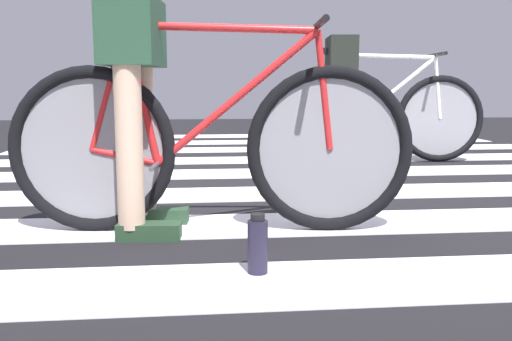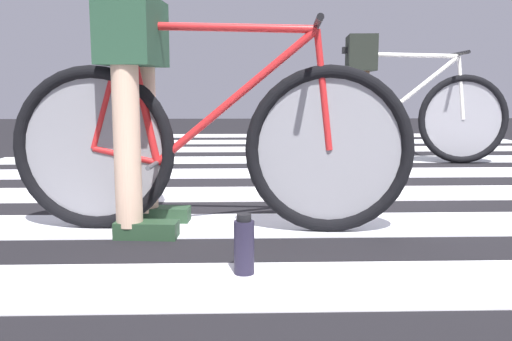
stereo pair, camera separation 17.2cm
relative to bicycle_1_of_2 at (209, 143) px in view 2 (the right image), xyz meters
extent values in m
cube|color=black|center=(0.61, 1.34, -0.40)|extent=(18.00, 14.00, 0.02)
cube|color=white|center=(0.71, -0.69, -0.38)|extent=(5.20, 0.44, 0.00)
cube|color=silver|center=(0.72, 0.08, -0.38)|extent=(5.20, 0.44, 0.00)
cube|color=white|center=(0.47, 0.82, -0.38)|extent=(5.20, 0.44, 0.00)
cube|color=silver|center=(0.53, 1.60, -0.38)|extent=(5.20, 0.44, 0.00)
cube|color=silver|center=(0.67, 2.33, -0.38)|extent=(5.20, 0.44, 0.00)
cube|color=white|center=(0.70, 3.13, -0.38)|extent=(5.20, 0.44, 0.00)
cube|color=silver|center=(0.65, 3.86, -0.38)|extent=(5.20, 0.44, 0.00)
cube|color=white|center=(0.56, 4.65, -0.38)|extent=(5.20, 0.44, 0.00)
torus|color=black|center=(-0.50, 0.04, -0.03)|extent=(0.72, 0.12, 0.72)
torus|color=black|center=(0.51, -0.05, -0.03)|extent=(0.72, 0.12, 0.72)
cylinder|color=gray|center=(-0.50, 0.04, -0.03)|extent=(0.61, 0.06, 0.61)
cylinder|color=gray|center=(0.51, -0.05, -0.03)|extent=(0.61, 0.06, 0.61)
cylinder|color=red|center=(0.05, 0.00, 0.48)|extent=(0.80, 0.10, 0.05)
cylinder|color=red|center=(0.11, -0.01, 0.19)|extent=(0.70, 0.10, 0.59)
cylinder|color=red|center=(-0.28, 0.03, 0.20)|extent=(0.16, 0.05, 0.59)
cylinder|color=red|center=(-0.36, 0.03, -0.06)|extent=(0.29, 0.05, 0.09)
cylinder|color=red|center=(-0.42, 0.04, 0.23)|extent=(0.19, 0.04, 0.53)
cylinder|color=red|center=(0.48, -0.04, 0.22)|extent=(0.09, 0.04, 0.50)
cube|color=black|center=(-0.34, 0.03, 0.52)|extent=(0.25, 0.11, 0.05)
cylinder|color=black|center=(0.45, -0.04, 0.49)|extent=(0.07, 0.52, 0.03)
cylinder|color=#4C4C51|center=(-0.22, 0.02, -0.09)|extent=(0.05, 0.34, 0.02)
cylinder|color=beige|center=(-0.30, 0.17, 0.11)|extent=(0.11, 0.11, 0.90)
cylinder|color=beige|center=(-0.33, -0.11, 0.11)|extent=(0.11, 0.11, 0.90)
cube|color=#274A34|center=(-0.31, 0.03, 0.46)|extent=(0.26, 0.43, 0.28)
cube|color=#254129|center=(-0.23, 0.16, -0.35)|extent=(0.27, 0.12, 0.07)
cube|color=#254129|center=(-0.26, -0.12, -0.35)|extent=(0.27, 0.12, 0.07)
torus|color=black|center=(0.92, 2.19, -0.03)|extent=(0.72, 0.13, 0.72)
torus|color=black|center=(1.94, 2.08, -0.03)|extent=(0.72, 0.13, 0.72)
cylinder|color=gray|center=(0.92, 2.19, -0.03)|extent=(0.60, 0.07, 0.61)
cylinder|color=gray|center=(1.94, 2.08, -0.03)|extent=(0.60, 0.07, 0.61)
cylinder|color=white|center=(1.48, 2.13, 0.48)|extent=(0.80, 0.12, 0.05)
cylinder|color=white|center=(1.54, 2.12, 0.19)|extent=(0.70, 0.11, 0.59)
cylinder|color=white|center=(1.14, 2.17, 0.20)|extent=(0.16, 0.05, 0.59)
cylinder|color=white|center=(1.06, 2.17, -0.06)|extent=(0.29, 0.06, 0.09)
cylinder|color=white|center=(1.00, 2.18, 0.23)|extent=(0.19, 0.04, 0.53)
cylinder|color=white|center=(1.91, 2.09, 0.22)|extent=(0.09, 0.04, 0.50)
cube|color=black|center=(1.08, 2.17, 0.52)|extent=(0.25, 0.11, 0.05)
cylinder|color=black|center=(1.88, 2.09, 0.49)|extent=(0.08, 0.52, 0.03)
cylinder|color=#4C4C51|center=(1.20, 2.16, -0.09)|extent=(0.06, 0.34, 0.02)
cylinder|color=brown|center=(1.13, 2.31, 0.13)|extent=(0.11, 0.11, 0.93)
cylinder|color=brown|center=(1.10, 2.03, 0.13)|extent=(0.11, 0.11, 0.93)
cube|color=black|center=(1.11, 2.17, 0.50)|extent=(0.26, 0.43, 0.28)
cube|color=black|center=(1.20, 2.30, -0.35)|extent=(0.27, 0.13, 0.07)
cube|color=black|center=(1.17, 2.02, -0.35)|extent=(0.27, 0.13, 0.07)
cylinder|color=#211D31|center=(0.15, -0.59, -0.29)|extent=(0.07, 0.07, 0.18)
cylinder|color=black|center=(0.15, -0.59, -0.19)|extent=(0.05, 0.05, 0.02)
camera|label=1|loc=(-0.04, -2.40, 0.24)|focal=39.43mm
camera|label=2|loc=(0.13, -2.40, 0.24)|focal=39.43mm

